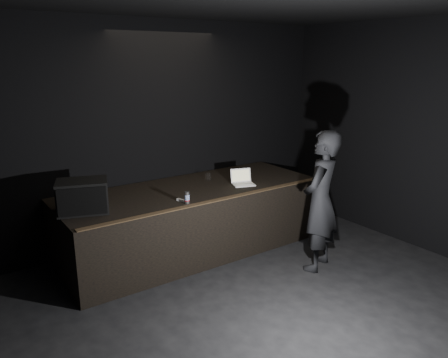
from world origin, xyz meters
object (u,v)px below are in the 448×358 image
object	(u,v)px
beer_can	(187,198)
person	(320,201)
stage_riser	(192,219)
laptop	(242,180)
stage_monitor	(83,196)

from	to	relation	value
beer_can	person	xyz separation A→B (m)	(1.57, -0.96, -0.09)
stage_riser	laptop	size ratio (longest dim) A/B	9.85
stage_riser	person	size ratio (longest dim) A/B	2.01
stage_riser	beer_can	bearing A→B (deg)	-125.08
beer_can	stage_riser	bearing A→B (deg)	54.92
laptop	beer_can	world-z (taller)	laptop
stage_monitor	laptop	bearing A→B (deg)	15.81
stage_monitor	person	world-z (taller)	person
stage_riser	stage_monitor	bearing A→B (deg)	-176.08
stage_riser	laptop	xyz separation A→B (m)	(0.78, -0.26, 0.56)
laptop	person	size ratio (longest dim) A/B	0.20
stage_monitor	beer_can	world-z (taller)	stage_monitor
stage_riser	beer_can	world-z (taller)	beer_can
laptop	person	world-z (taller)	person
stage_monitor	person	size ratio (longest dim) A/B	0.37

